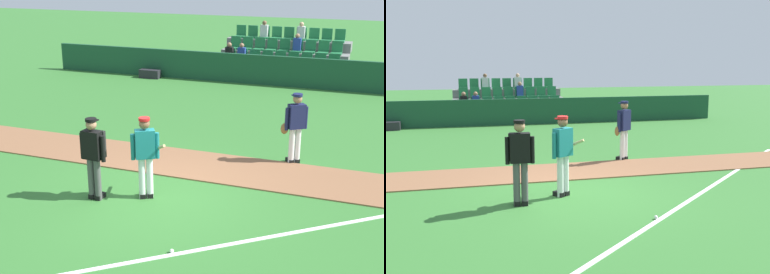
# 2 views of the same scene
# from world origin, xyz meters

# --- Properties ---
(ground_plane) EXTENTS (80.00, 80.00, 0.00)m
(ground_plane) POSITION_xyz_m (0.00, 0.00, 0.00)
(ground_plane) COLOR #33702D
(infield_dirt_path) EXTENTS (28.00, 1.85, 0.03)m
(infield_dirt_path) POSITION_xyz_m (0.00, 2.05, 0.01)
(infield_dirt_path) COLOR brown
(infield_dirt_path) RESTS_ON ground
(foul_line_chalk) EXTENTS (9.25, 7.79, 0.01)m
(foul_line_chalk) POSITION_xyz_m (3.00, -0.50, 0.01)
(foul_line_chalk) COLOR white
(foul_line_chalk) RESTS_ON ground
(dugout_fence) EXTENTS (20.00, 0.16, 1.21)m
(dugout_fence) POSITION_xyz_m (0.00, 11.51, 0.60)
(dugout_fence) COLOR #19472D
(dugout_fence) RESTS_ON ground
(stadium_bleachers) EXTENTS (5.55, 2.95, 2.30)m
(stadium_bleachers) POSITION_xyz_m (-0.01, 13.39, 0.62)
(stadium_bleachers) COLOR slate
(stadium_bleachers) RESTS_ON ground
(batter_teal_jersey) EXTENTS (0.74, 0.70, 1.76)m
(batter_teal_jersey) POSITION_xyz_m (-0.20, -0.07, 0.97)
(batter_teal_jersey) COLOR white
(batter_teal_jersey) RESTS_ON ground
(umpire_home_plate) EXTENTS (0.59, 0.32, 1.76)m
(umpire_home_plate) POSITION_xyz_m (-1.17, -0.49, 1.00)
(umpire_home_plate) COLOR #4C4C4C
(umpire_home_plate) RESTS_ON ground
(runner_navy_jersey) EXTENTS (0.61, 0.46, 1.76)m
(runner_navy_jersey) POSITION_xyz_m (2.32, 3.05, 0.96)
(runner_navy_jersey) COLOR white
(runner_navy_jersey) RESTS_ON ground
(baseball) EXTENTS (0.07, 0.07, 0.07)m
(baseball) POSITION_xyz_m (1.16, -1.95, 0.04)
(baseball) COLOR white
(baseball) RESTS_ON ground
(equipment_bag) EXTENTS (0.90, 0.36, 0.36)m
(equipment_bag) POSITION_xyz_m (-5.33, 11.06, 0.18)
(equipment_bag) COLOR #232328
(equipment_bag) RESTS_ON ground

